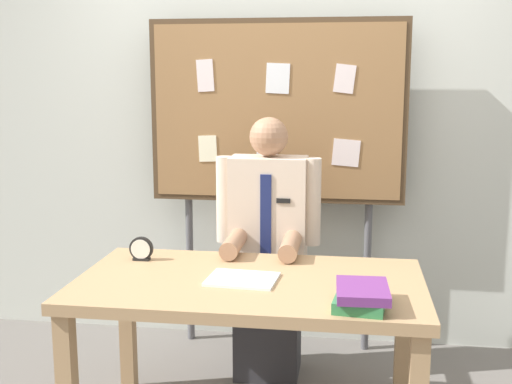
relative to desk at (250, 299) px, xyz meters
name	(u,v)px	position (x,y,z in m)	size (l,w,h in m)	color
back_wall	(281,120)	(0.00, 1.22, 0.70)	(6.40, 0.08, 2.70)	silver
desk	(250,299)	(0.00, 0.00, 0.00)	(1.50, 0.84, 0.74)	tan
person	(268,259)	(0.00, 0.64, 0.00)	(0.55, 0.56, 1.40)	#2D2D33
bulletin_board	(277,116)	(0.00, 1.01, 0.73)	(1.46, 0.09, 1.93)	#4C3823
book_stack	(362,296)	(0.48, -0.26, 0.13)	(0.22, 0.29, 0.08)	#337F47
open_notebook	(242,279)	(-0.03, -0.02, 0.10)	(0.29, 0.23, 0.01)	white
desk_clock	(141,250)	(-0.56, 0.22, 0.14)	(0.11, 0.04, 0.11)	black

